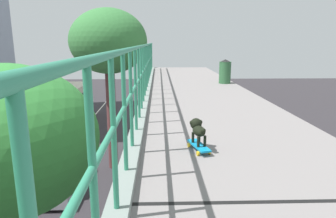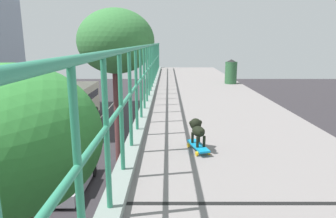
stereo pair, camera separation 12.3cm
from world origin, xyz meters
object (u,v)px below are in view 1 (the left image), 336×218
at_px(car_silver_fifth, 64,179).
at_px(litter_bin, 225,71).
at_px(toy_skateboard, 199,146).
at_px(city_bus, 63,107).
at_px(small_dog, 198,128).

xyz_separation_m(car_silver_fifth, litter_bin, (7.22, -4.54, 6.05)).
distance_m(car_silver_fifth, toy_skateboard, 13.50).
relative_size(car_silver_fifth, toy_skateboard, 8.95).
relative_size(car_silver_fifth, litter_bin, 5.65).
bearing_deg(city_bus, toy_skateboard, -68.28).
bearing_deg(city_bus, car_silver_fifth, -73.16).
xyz_separation_m(city_bus, litter_bin, (10.83, -16.44, 4.72)).
height_order(toy_skateboard, litter_bin, litter_bin).
bearing_deg(toy_skateboard, city_bus, 111.72).
relative_size(toy_skateboard, small_dog, 1.39).
height_order(car_silver_fifth, city_bus, city_bus).
xyz_separation_m(car_silver_fifth, city_bus, (-3.61, 11.91, 1.33)).
distance_m(car_silver_fifth, city_bus, 12.51).
relative_size(car_silver_fifth, small_dog, 12.47).
bearing_deg(city_bus, small_dog, -68.26).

